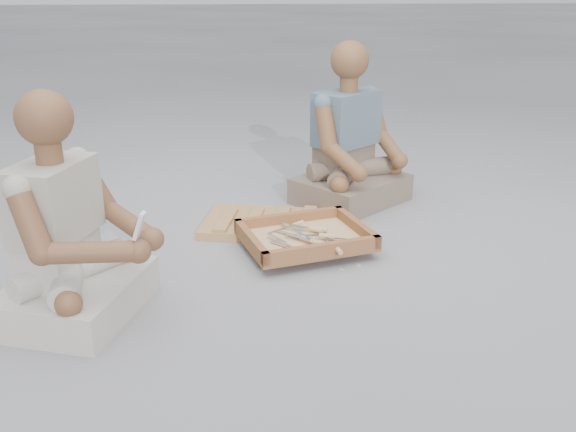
{
  "coord_description": "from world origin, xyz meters",
  "views": [
    {
      "loc": [
        -0.16,
        -2.29,
        1.19
      ],
      "look_at": [
        0.03,
        0.09,
        0.3
      ],
      "focal_mm": 40.0,
      "sensor_mm": 36.0,
      "label": 1
    }
  ],
  "objects": [
    {
      "name": "wood_chip_0",
      "position": [
        0.08,
        0.68,
        0.0
      ],
      "size": [
        0.02,
        0.02,
        0.0
      ],
      "primitive_type": "cube",
      "rotation": [
        0.0,
        0.0,
        0.44
      ],
      "color": "#DDB982",
      "rests_on": "ground"
    },
    {
      "name": "chisel_6",
      "position": [
        0.34,
        0.34,
        0.08
      ],
      "size": [
        0.21,
        0.09,
        0.02
      ],
      "rotation": [
        0.0,
        0.0,
        -0.35
      ],
      "color": "silver",
      "rests_on": "tool_tray"
    },
    {
      "name": "chisel_2",
      "position": [
        0.25,
        0.25,
        0.09
      ],
      "size": [
        0.07,
        0.22,
        0.02
      ],
      "rotation": [
        0.0,
        0.0,
        -1.35
      ],
      "color": "silver",
      "rests_on": "tool_tray"
    },
    {
      "name": "chisel_9",
      "position": [
        0.09,
        0.26,
        0.07
      ],
      "size": [
        0.17,
        0.16,
        0.02
      ],
      "rotation": [
        0.0,
        0.0,
        -0.76
      ],
      "color": "silver",
      "rests_on": "tool_tray"
    },
    {
      "name": "chisel_4",
      "position": [
        0.19,
        0.49,
        0.08
      ],
      "size": [
        0.22,
        0.08,
        0.02
      ],
      "rotation": [
        0.0,
        0.0,
        -0.3
      ],
      "color": "silver",
      "rests_on": "tool_tray"
    },
    {
      "name": "chisel_5",
      "position": [
        0.12,
        0.39,
        0.08
      ],
      "size": [
        0.17,
        0.17,
        0.02
      ],
      "rotation": [
        0.0,
        0.0,
        -0.79
      ],
      "color": "silver",
      "rests_on": "tool_tray"
    },
    {
      "name": "wood_chip_4",
      "position": [
        0.46,
        0.39,
        0.0
      ],
      "size": [
        0.02,
        0.02,
        0.0
      ],
      "primitive_type": "cube",
      "rotation": [
        0.0,
        0.0,
        1.04
      ],
      "color": "#DDB982",
      "rests_on": "ground"
    },
    {
      "name": "craftsman",
      "position": [
        -0.78,
        -0.09,
        0.29
      ],
      "size": [
        0.63,
        0.64,
        0.84
      ],
      "rotation": [
        0.0,
        0.0,
        -1.88
      ],
      "color": "beige",
      "rests_on": "ground"
    },
    {
      "name": "chisel_7",
      "position": [
        0.16,
        0.31,
        0.09
      ],
      "size": [
        0.11,
        0.21,
        0.02
      ],
      "rotation": [
        0.0,
        0.0,
        -1.11
      ],
      "color": "silver",
      "rests_on": "tool_tray"
    },
    {
      "name": "wood_chip_10",
      "position": [
        -0.03,
        0.68,
        0.0
      ],
      "size": [
        0.02,
        0.02,
        0.0
      ],
      "primitive_type": "cube",
      "rotation": [
        0.0,
        0.0,
        0.17
      ],
      "color": "#DDB982",
      "rests_on": "ground"
    },
    {
      "name": "chisel_10",
      "position": [
        0.16,
        0.32,
        0.09
      ],
      "size": [
        0.17,
        0.17,
        0.02
      ],
      "rotation": [
        0.0,
        0.0,
        -0.77
      ],
      "color": "silver",
      "rests_on": "tool_tray"
    },
    {
      "name": "companion",
      "position": [
        0.45,
        1.11,
        0.29
      ],
      "size": [
        0.72,
        0.71,
        0.88
      ],
      "rotation": [
        0.0,
        0.0,
        3.85
      ],
      "color": "#7B6759",
      "rests_on": "ground"
    },
    {
      "name": "wood_chip_8",
      "position": [
        -0.01,
        0.51,
        0.0
      ],
      "size": [
        0.02,
        0.02,
        0.0
      ],
      "primitive_type": "cube",
      "rotation": [
        0.0,
        0.0,
        1.18
      ],
      "color": "#DDB982",
      "rests_on": "ground"
    },
    {
      "name": "tool_tray",
      "position": [
        0.13,
        0.43,
        0.07
      ],
      "size": [
        0.65,
        0.58,
        0.07
      ],
      "rotation": [
        0.0,
        0.0,
        0.28
      ],
      "color": "brown",
      "rests_on": "carved_panel"
    },
    {
      "name": "chisel_0",
      "position": [
        0.2,
        0.39,
        0.09
      ],
      "size": [
        0.22,
        0.05,
        0.02
      ],
      "rotation": [
        0.0,
        0.0,
        -0.16
      ],
      "color": "silver",
      "rests_on": "tool_tray"
    },
    {
      "name": "ground",
      "position": [
        0.0,
        0.0,
        0.0
      ],
      "size": [
        60.0,
        60.0,
        0.0
      ],
      "primitive_type": "plane",
      "color": "#939297",
      "rests_on": "ground"
    },
    {
      "name": "carved_panel",
      "position": [
        -0.02,
        0.73,
        0.02
      ],
      "size": [
        0.71,
        0.54,
        0.04
      ],
      "primitive_type": "cube",
      "rotation": [
        0.0,
        0.0,
        -0.2
      ],
      "color": "brown",
      "rests_on": "ground"
    },
    {
      "name": "wood_chip_3",
      "position": [
        0.35,
        0.24,
        0.0
      ],
      "size": [
        0.02,
        0.02,
        0.0
      ],
      "primitive_type": "cube",
      "rotation": [
        0.0,
        0.0,
        0.16
      ],
      "color": "#DDB982",
      "rests_on": "ground"
    },
    {
      "name": "chisel_1",
      "position": [
        0.05,
        0.3,
        0.09
      ],
      "size": [
        0.14,
        0.19,
        0.02
      ],
      "rotation": [
        0.0,
        0.0,
        -0.98
      ],
      "color": "silver",
      "rests_on": "tool_tray"
    },
    {
      "name": "chisel_8",
      "position": [
        0.09,
        0.58,
        0.07
      ],
      "size": [
        0.18,
        0.15,
        0.02
      ],
      "rotation": [
        0.0,
        0.0,
        0.66
      ],
      "color": "silver",
      "rests_on": "tool_tray"
    },
    {
      "name": "chisel_3",
      "position": [
        0.17,
        0.48,
        0.09
      ],
      "size": [
        0.19,
        0.14,
        0.02
      ],
      "rotation": [
        0.0,
        0.0,
        -0.63
      ],
      "color": "silver",
      "rests_on": "tool_tray"
    },
    {
      "name": "wood_chip_1",
      "position": [
        0.11,
        0.68,
        0.0
      ],
      "size": [
        0.02,
        0.02,
        0.0
      ],
      "primitive_type": "cube",
      "rotation": [
        0.0,
        0.0,
        0.26
      ],
      "color": "#DDB982",
      "rests_on": "ground"
    },
    {
      "name": "wood_chip_6",
      "position": [
        0.27,
        0.2,
        0.0
      ],
      "size": [
        0.02,
        0.02,
        0.0
      ],
      "primitive_type": "cube",
      "rotation": [
        0.0,
        0.0,
        2.57
      ],
      "color": "#DDB982",
      "rests_on": "ground"
    },
    {
      "name": "wood_chip_5",
      "position": [
        0.15,
        0.51,
        0.0
      ],
      "size": [
        0.02,
        0.02,
        0.0
      ],
      "primitive_type": "cube",
      "rotation": [
        0.0,
        0.0,
        2.26
      ],
      "color": "#DDB982",
      "rests_on": "ground"
    },
    {
      "name": "wood_chip_9",
      "position": [
        0.25,
        0.49,
        0.0
      ],
      "size": [
        0.02,
        0.02,
        0.0
      ],
      "primitive_type": "cube",
      "rotation": [
        0.0,
        0.0,
        0.56
      ],
      "color": "#DDB982",
      "rests_on": "ground"
    },
    {
      "name": "wood_chip_7",
      "position": [
        0.05,
        0.59,
        0.0
      ],
      "size": [
        0.02,
        0.02,
        0.0
      ],
      "primitive_type": "cube",
      "rotation": [
        0.0,
        0.0,
        1.9
      ],
      "color": "#DDB982",
      "rests_on": "ground"
    },
    {
      "name": "mobile_phone",
      "position": [
        -0.5,
        -0.23,
        0.4
      ],
      "size": [
        0.05,
        0.05,
        0.1
      ],
      "rotation": [
        -0.35,
        0.0,
        -1.74
      ],
      "color": "silver",
      "rests_on": "craftsman"
    },
    {
      "name": "wood_chip_2",
      "position": [
        -0.12,
        0.72,
        0.0
      ],
      "size": [
        0.02,
        0.02,
        0.0
      ],
      "primitive_type": "cube",
      "rotation": [
        0.0,
        0.0,
        1.07
      ],
      "color": "#DDB982",
      "rests_on": "ground"
    }
  ]
}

